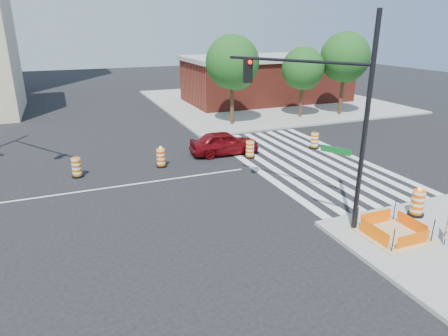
{
  "coord_description": "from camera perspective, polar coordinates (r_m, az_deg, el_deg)",
  "views": [
    {
      "loc": [
        -1.6,
        -18.68,
        7.39
      ],
      "look_at": [
        4.73,
        -3.1,
        1.4
      ],
      "focal_mm": 32.0,
      "sensor_mm": 36.0,
      "label": 1
    }
  ],
  "objects": [
    {
      "name": "brick_storefront",
      "position": [
        41.89,
        6.12,
        12.54
      ],
      "size": [
        16.5,
        8.5,
        4.6
      ],
      "color": "maroon",
      "rests_on": "ground"
    },
    {
      "name": "median_drum_5",
      "position": [
        26.13,
        12.81,
        3.78
      ],
      "size": [
        0.6,
        0.6,
        1.02
      ],
      "color": "black",
      "rests_on": "ground"
    },
    {
      "name": "lane_centerline",
      "position": [
        20.15,
        -16.0,
        -2.7
      ],
      "size": [
        14.0,
        0.12,
        0.01
      ],
      "primitive_type": "cube",
      "color": "silver",
      "rests_on": "ground"
    },
    {
      "name": "signal_pole_se",
      "position": [
        15.15,
        13.98,
        9.11
      ],
      "size": [
        3.09,
        5.15,
        7.79
      ],
      "rotation": [
        0.0,
        0.0,
        2.1
      ],
      "color": "black",
      "rests_on": "ground"
    },
    {
      "name": "sidewalk_ne",
      "position": [
        42.22,
        6.0,
        9.52
      ],
      "size": [
        22.0,
        22.0,
        0.15
      ],
      "primitive_type": "cube",
      "color": "gray",
      "rests_on": "ground"
    },
    {
      "name": "tree_north_e",
      "position": [
        36.07,
        16.87,
        14.54
      ],
      "size": [
        4.13,
        4.13,
        7.02
      ],
      "color": "#382314",
      "rests_on": "ground"
    },
    {
      "name": "crosswalk_east",
      "position": [
        23.68,
        11.2,
        1.05
      ],
      "size": [
        6.75,
        13.5,
        0.01
      ],
      "color": "silver",
      "rests_on": "ground"
    },
    {
      "name": "ground",
      "position": [
        20.15,
        -16.0,
        -2.71
      ],
      "size": [
        120.0,
        120.0,
        0.0
      ],
      "primitive_type": "plane",
      "color": "black",
      "rests_on": "ground"
    },
    {
      "name": "pit_drum",
      "position": [
        17.85,
        25.89,
        -4.62
      ],
      "size": [
        0.63,
        0.63,
        1.23
      ],
      "color": "black",
      "rests_on": "ground"
    },
    {
      "name": "median_drum_2",
      "position": [
        21.95,
        -20.28,
        -0.01
      ],
      "size": [
        0.6,
        0.6,
        1.02
      ],
      "color": "black",
      "rests_on": "ground"
    },
    {
      "name": "median_drum_3",
      "position": [
        22.36,
        -8.98,
        1.39
      ],
      "size": [
        0.6,
        0.6,
        1.18
      ],
      "color": "black",
      "rests_on": "ground"
    },
    {
      "name": "barricade",
      "position": [
        16.33,
        29.23,
        -7.42
      ],
      "size": [
        0.64,
        0.53,
        0.93
      ],
      "rotation": [
        0.0,
        0.0,
        0.68
      ],
      "color": "#DE6004",
      "rests_on": "ground"
    },
    {
      "name": "excavation_pit",
      "position": [
        16.04,
        22.92,
        -8.62
      ],
      "size": [
        2.2,
        2.2,
        0.9
      ],
      "color": "tan",
      "rests_on": "ground"
    },
    {
      "name": "median_drum_4",
      "position": [
        23.68,
        3.73,
        2.6
      ],
      "size": [
        0.6,
        0.6,
        1.02
      ],
      "color": "black",
      "rests_on": "ground"
    },
    {
      "name": "red_coupe",
      "position": [
        24.23,
        0.04,
        3.62
      ],
      "size": [
        4.28,
        1.93,
        1.43
      ],
      "primitive_type": "imported",
      "rotation": [
        0.0,
        0.0,
        1.51
      ],
      "color": "#62080C",
      "rests_on": "ground"
    },
    {
      "name": "tree_north_d",
      "position": [
        34.25,
        11.23,
        13.47
      ],
      "size": [
        3.46,
        3.46,
        5.88
      ],
      "color": "#382314",
      "rests_on": "ground"
    },
    {
      "name": "tree_north_c",
      "position": [
        30.97,
        1.25,
        14.46
      ],
      "size": [
        4.04,
        4.04,
        6.87
      ],
      "color": "#382314",
      "rests_on": "ground"
    }
  ]
}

